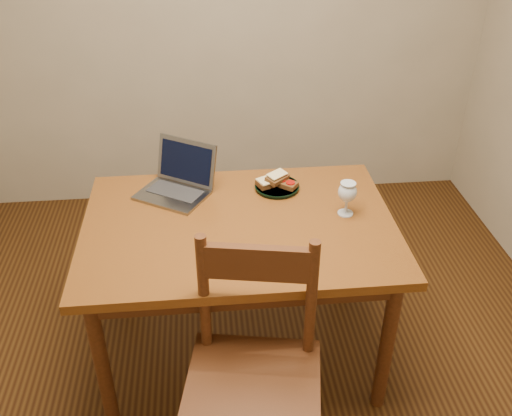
{
  "coord_description": "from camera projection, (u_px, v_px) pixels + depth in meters",
  "views": [
    {
      "loc": [
        -0.17,
        -1.85,
        2.08
      ],
      "look_at": [
        0.03,
        0.13,
        0.8
      ],
      "focal_mm": 40.0,
      "sensor_mm": 36.0,
      "label": 1
    }
  ],
  "objects": [
    {
      "name": "floor",
      "position": [
        253.0,
        367.0,
        2.69
      ],
      "size": [
        3.2,
        3.2,
        0.02
      ],
      "primitive_type": "cube",
      "color": "black",
      "rests_on": "ground"
    },
    {
      "name": "back_wall",
      "position": [
        226.0,
        0.0,
        3.33
      ],
      "size": [
        3.2,
        0.02,
        2.6
      ],
      "primitive_type": "cube",
      "color": "gray",
      "rests_on": "floor"
    },
    {
      "name": "table",
      "position": [
        239.0,
        240.0,
        2.42
      ],
      "size": [
        1.3,
        0.9,
        0.74
      ],
      "color": "#53270D",
      "rests_on": "floor"
    },
    {
      "name": "chair",
      "position": [
        254.0,
        369.0,
        1.97
      ],
      "size": [
        0.54,
        0.52,
        0.5
      ],
      "rotation": [
        0.0,
        0.0,
        -0.18
      ],
      "color": "#381C0B",
      "rests_on": "floor"
    },
    {
      "name": "plate",
      "position": [
        277.0,
        187.0,
        2.6
      ],
      "size": [
        0.2,
        0.2,
        0.02
      ],
      "primitive_type": "cylinder",
      "color": "black",
      "rests_on": "table"
    },
    {
      "name": "sandwich_cheese",
      "position": [
        269.0,
        181.0,
        2.59
      ],
      "size": [
        0.13,
        0.11,
        0.04
      ],
      "primitive_type": null,
      "rotation": [
        0.0,
        0.0,
        0.41
      ],
      "color": "#381E0C",
      "rests_on": "plate"
    },
    {
      "name": "sandwich_tomato",
      "position": [
        286.0,
        183.0,
        2.58
      ],
      "size": [
        0.12,
        0.11,
        0.03
      ],
      "primitive_type": null,
      "rotation": [
        0.0,
        0.0,
        -0.66
      ],
      "color": "#381E0C",
      "rests_on": "plate"
    },
    {
      "name": "sandwich_top",
      "position": [
        277.0,
        177.0,
        2.58
      ],
      "size": [
        0.12,
        0.12,
        0.03
      ],
      "primitive_type": null,
      "rotation": [
        0.0,
        0.0,
        0.73
      ],
      "color": "#381E0C",
      "rests_on": "plate"
    },
    {
      "name": "milk_glass",
      "position": [
        347.0,
        198.0,
        2.39
      ],
      "size": [
        0.08,
        0.08,
        0.15
      ],
      "primitive_type": null,
      "color": "white",
      "rests_on": "table"
    },
    {
      "name": "laptop",
      "position": [
        179.0,
        179.0,
        2.57
      ],
      "size": [
        0.4,
        0.39,
        0.21
      ],
      "rotation": [
        0.0,
        0.0,
        -0.56
      ],
      "color": "slate",
      "rests_on": "table"
    }
  ]
}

